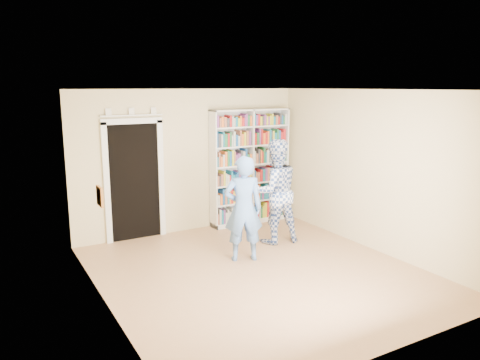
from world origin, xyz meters
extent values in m
plane|color=#A67750|center=(0.00, 0.00, 0.00)|extent=(5.00, 5.00, 0.00)
plane|color=white|center=(0.00, 0.00, 2.70)|extent=(5.00, 5.00, 0.00)
plane|color=beige|center=(0.00, 2.50, 1.35)|extent=(4.50, 0.00, 4.50)
plane|color=beige|center=(-2.25, 0.00, 1.35)|extent=(0.00, 5.00, 5.00)
plane|color=beige|center=(2.25, 0.00, 1.35)|extent=(0.00, 5.00, 5.00)
cube|color=white|center=(1.23, 2.34, 1.15)|extent=(1.68, 0.31, 2.30)
cube|color=white|center=(1.23, 2.34, 1.15)|extent=(0.03, 0.31, 2.30)
cube|color=black|center=(-1.10, 2.48, 1.05)|extent=(0.90, 0.03, 2.10)
cube|color=silver|center=(-1.60, 2.47, 1.05)|extent=(0.10, 0.06, 2.20)
cube|color=silver|center=(-0.60, 2.47, 1.05)|extent=(0.10, 0.06, 2.20)
cube|color=silver|center=(-1.10, 2.47, 2.15)|extent=(1.10, 0.06, 0.10)
cube|color=silver|center=(-1.10, 2.46, 2.25)|extent=(1.10, 0.08, 0.02)
cube|color=brown|center=(-2.23, 0.20, 1.40)|extent=(0.03, 0.25, 0.25)
imported|color=#5883C5|center=(0.07, 0.59, 0.85)|extent=(0.72, 0.60, 1.69)
imported|color=#2C4686|center=(0.99, 1.08, 0.92)|extent=(0.99, 0.83, 1.85)
cube|color=white|center=(1.11, 0.88, 1.10)|extent=(0.20, 0.14, 0.32)
camera|label=1|loc=(-3.51, -5.61, 2.76)|focal=35.00mm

